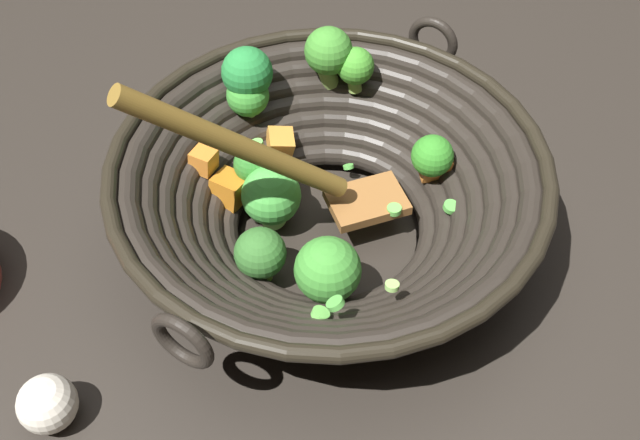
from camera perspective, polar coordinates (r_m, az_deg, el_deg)
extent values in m
plane|color=#28231E|center=(0.75, 0.61, -1.46)|extent=(4.00, 4.00, 0.00)
cylinder|color=black|center=(0.75, 0.61, -1.21)|extent=(0.17, 0.17, 0.01)
torus|color=black|center=(0.73, 0.62, -0.40)|extent=(0.22, 0.22, 0.02)
torus|color=black|center=(0.73, 0.63, 0.19)|extent=(0.24, 0.24, 0.02)
torus|color=black|center=(0.72, 0.64, 0.79)|extent=(0.27, 0.27, 0.02)
torus|color=black|center=(0.71, 0.65, 1.41)|extent=(0.30, 0.30, 0.02)
torus|color=black|center=(0.70, 0.66, 2.04)|extent=(0.32, 0.32, 0.02)
torus|color=black|center=(0.69, 0.66, 2.68)|extent=(0.35, 0.35, 0.02)
torus|color=black|center=(0.68, 0.67, 3.34)|extent=(0.38, 0.38, 0.02)
torus|color=black|center=(0.68, 0.68, 4.02)|extent=(0.39, 0.39, 0.01)
torus|color=black|center=(0.57, -10.03, -8.74)|extent=(0.05, 0.04, 0.05)
torus|color=black|center=(0.82, 8.27, 12.84)|extent=(0.05, 0.04, 0.05)
cylinder|color=#7EB357|center=(0.78, -5.19, 7.75)|extent=(0.02, 0.02, 0.02)
sphere|color=green|center=(0.77, -5.32, 9.08)|extent=(0.04, 0.04, 0.04)
cylinder|color=#589A4E|center=(0.75, 8.03, 3.32)|extent=(0.02, 0.02, 0.02)
sphere|color=#338626|center=(0.73, 8.23, 4.67)|extent=(0.04, 0.04, 0.04)
cylinder|color=#75A63B|center=(0.70, -4.28, -3.79)|extent=(0.02, 0.02, 0.01)
sphere|color=#336A2B|center=(0.68, -4.40, -2.43)|extent=(0.05, 0.05, 0.05)
cylinder|color=#72A33D|center=(0.68, 0.55, -5.45)|extent=(0.03, 0.03, 0.03)
sphere|color=#3E8D32|center=(0.65, 0.57, -3.67)|extent=(0.06, 0.06, 0.06)
cylinder|color=#7FBE5A|center=(0.74, -3.49, 0.27)|extent=(0.03, 0.03, 0.02)
sphere|color=green|center=(0.72, -3.60, 1.81)|extent=(0.06, 0.06, 0.06)
cylinder|color=#8AAC4E|center=(0.79, 2.55, 9.89)|extent=(0.02, 0.02, 0.02)
sphere|color=#42942C|center=(0.78, 2.61, 11.21)|extent=(0.04, 0.04, 0.04)
cylinder|color=#77AA40|center=(0.75, -4.83, 2.86)|extent=(0.02, 0.02, 0.02)
sphere|color=#2F7429|center=(0.74, -4.95, 4.10)|extent=(0.04, 0.04, 0.04)
cylinder|color=#76A34D|center=(0.78, -5.21, 9.04)|extent=(0.02, 0.02, 0.02)
sphere|color=#268239|center=(0.76, -5.36, 10.72)|extent=(0.05, 0.05, 0.05)
cylinder|color=#7B9B4B|center=(0.80, 0.60, 10.50)|extent=(0.02, 0.02, 0.03)
sphere|color=#408A2E|center=(0.78, 0.62, 12.29)|extent=(0.05, 0.05, 0.05)
cube|color=orange|center=(0.74, -8.52, 4.34)|extent=(0.03, 0.03, 0.02)
cube|color=#C98331|center=(0.78, -2.98, 5.62)|extent=(0.03, 0.03, 0.03)
cube|color=#BE6C1C|center=(0.74, -6.67, 2.23)|extent=(0.04, 0.04, 0.04)
cube|color=orange|center=(0.75, 8.35, 4.15)|extent=(0.03, 0.03, 0.03)
cube|color=#C56E26|center=(0.76, -3.07, 2.98)|extent=(0.03, 0.04, 0.03)
cylinder|color=#99D166|center=(0.62, 5.30, -4.82)|extent=(0.02, 0.02, 0.01)
cylinder|color=#6BC651|center=(0.75, -4.68, 5.54)|extent=(0.02, 0.02, 0.01)
cylinder|color=#56B247|center=(0.60, 1.13, -6.13)|extent=(0.02, 0.02, 0.01)
cylinder|color=#6BC651|center=(0.61, 0.03, -6.90)|extent=(0.02, 0.02, 0.01)
cylinder|color=#56B247|center=(0.78, 2.10, 3.93)|extent=(0.01, 0.01, 0.01)
cylinder|color=#6BC651|center=(0.71, 5.46, 0.77)|extent=(0.02, 0.02, 0.01)
cylinder|color=#56B247|center=(0.72, 9.57, 0.97)|extent=(0.02, 0.02, 0.01)
cube|color=brown|center=(0.73, 3.36, 1.61)|extent=(0.08, 0.06, 0.01)
cylinder|color=olive|center=(0.63, -5.79, 5.34)|extent=(0.19, 0.04, 0.17)
sphere|color=silver|center=(0.66, -19.34, -12.59)|extent=(0.05, 0.05, 0.05)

